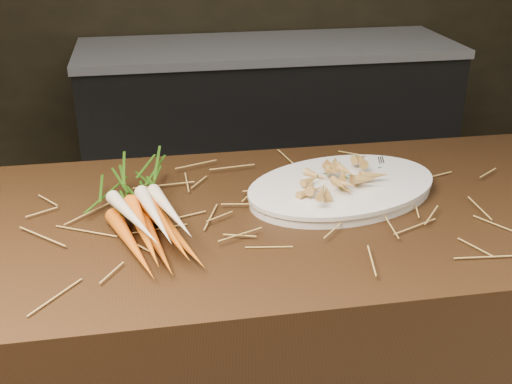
% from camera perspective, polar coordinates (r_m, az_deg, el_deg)
% --- Properties ---
extents(main_counter, '(2.40, 0.70, 0.90)m').
position_cam_1_polar(main_counter, '(1.58, 3.39, -16.34)').
color(main_counter, black).
rests_on(main_counter, ground).
extents(back_counter, '(1.82, 0.62, 0.84)m').
position_cam_1_polar(back_counter, '(3.27, 1.03, 5.84)').
color(back_counter, black).
rests_on(back_counter, ground).
extents(straw_bedding, '(1.40, 0.60, 0.02)m').
position_cam_1_polar(straw_bedding, '(1.32, 3.88, -1.24)').
color(straw_bedding, '#AB8040').
rests_on(straw_bedding, main_counter).
extents(root_veg_bunch, '(0.25, 0.48, 0.09)m').
position_cam_1_polar(root_veg_bunch, '(1.29, -10.55, -0.61)').
color(root_veg_bunch, '#CD5000').
rests_on(root_veg_bunch, main_counter).
extents(serving_platter, '(0.50, 0.41, 0.02)m').
position_cam_1_polar(serving_platter, '(1.40, 7.65, 0.22)').
color(serving_platter, white).
rests_on(serving_platter, main_counter).
extents(roasted_veg_heap, '(0.25, 0.21, 0.05)m').
position_cam_1_polar(roasted_veg_heap, '(1.39, 7.73, 1.54)').
color(roasted_veg_heap, '#BC8F3C').
rests_on(roasted_veg_heap, serving_platter).
extents(serving_fork, '(0.05, 0.16, 0.00)m').
position_cam_1_polar(serving_fork, '(1.47, 12.99, 1.58)').
color(serving_fork, silver).
rests_on(serving_fork, serving_platter).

